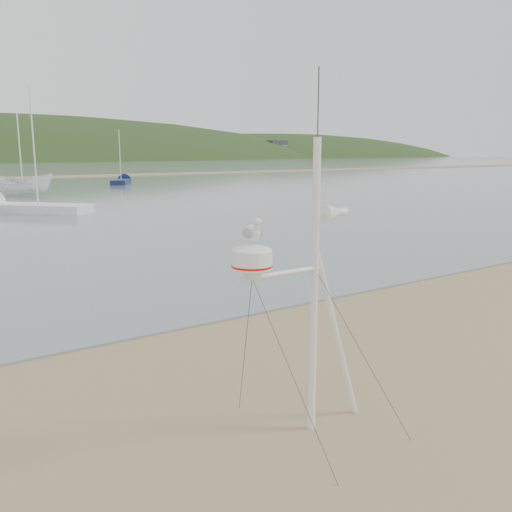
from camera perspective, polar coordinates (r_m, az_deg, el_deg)
ground at (r=6.91m, az=-10.05°, el=-20.03°), size 560.00×560.00×0.00m
mast_rig at (r=6.90m, az=5.92°, el=-9.90°), size 2.00×2.13×4.50m
boat_white at (r=46.03m, az=-23.48°, el=8.58°), size 2.18×2.15×4.51m
sailboat_blue_far at (r=61.31m, az=-13.78°, el=7.70°), size 4.35×6.09×6.15m
sailboat_white_near at (r=34.84m, az=-24.91°, el=4.67°), size 6.78×7.07×7.80m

